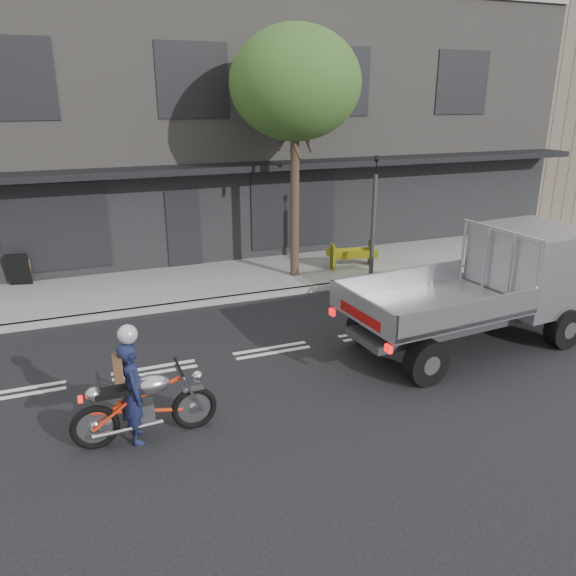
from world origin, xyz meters
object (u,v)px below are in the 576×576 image
(street_tree, at_px, (295,84))
(rider, at_px, (133,392))
(motorcycle, at_px, (145,404))
(traffic_light_pole, at_px, (373,224))
(flatbed_ute, at_px, (515,274))
(sandwich_board, at_px, (19,269))
(construction_barrier, at_px, (355,256))

(street_tree, bearing_deg, rider, -128.97)
(motorcycle, xyz_separation_m, rider, (-0.15, -0.00, 0.23))
(traffic_light_pole, bearing_deg, motorcycle, -141.66)
(rider, height_order, flatbed_ute, flatbed_ute)
(traffic_light_pole, height_order, rider, traffic_light_pole)
(flatbed_ute, bearing_deg, traffic_light_pole, 96.69)
(flatbed_ute, distance_m, sandwich_board, 12.42)
(rider, relative_size, construction_barrier, 1.18)
(rider, bearing_deg, construction_barrier, -48.28)
(street_tree, bearing_deg, traffic_light_pole, -23.03)
(street_tree, distance_m, flatbed_ute, 7.20)
(street_tree, relative_size, motorcycle, 3.04)
(traffic_light_pole, distance_m, construction_barrier, 1.36)
(rider, distance_m, construction_barrier, 9.52)
(motorcycle, xyz_separation_m, construction_barrier, (6.94, 6.34, -0.05))
(street_tree, height_order, rider, street_tree)
(motorcycle, bearing_deg, rider, 179.91)
(street_tree, bearing_deg, motorcycle, -128.14)
(street_tree, height_order, motorcycle, street_tree)
(motorcycle, distance_m, flatbed_ute, 8.06)
(street_tree, bearing_deg, construction_barrier, -2.26)
(traffic_light_pole, height_order, motorcycle, traffic_light_pole)
(street_tree, bearing_deg, flatbed_ute, -61.39)
(motorcycle, height_order, sandwich_board, motorcycle)
(rider, distance_m, sandwich_board, 8.47)
(sandwich_board, bearing_deg, construction_barrier, 0.88)
(street_tree, height_order, traffic_light_pole, street_tree)
(motorcycle, relative_size, flatbed_ute, 0.40)
(traffic_light_pole, distance_m, rider, 9.13)
(traffic_light_pole, relative_size, motorcycle, 1.58)
(traffic_light_pole, relative_size, sandwich_board, 3.88)
(traffic_light_pole, xyz_separation_m, construction_barrier, (-0.10, 0.78, -1.12))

